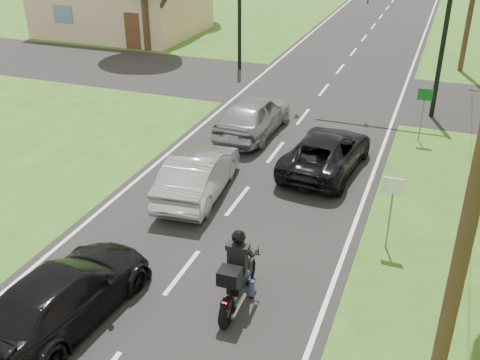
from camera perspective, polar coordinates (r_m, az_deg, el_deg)
name	(u,v)px	position (r m, az deg, el deg)	size (l,w,h in m)	color
ground	(182,273)	(14.56, -5.88, -9.33)	(140.00, 140.00, 0.00)	#345A19
road	(290,133)	(22.81, 5.14, 4.76)	(8.00, 100.00, 0.01)	black
cross_road	(324,90)	(28.30, 8.52, 9.03)	(60.00, 7.00, 0.01)	black
motorcycle_rider	(237,277)	(13.00, -0.27, -9.87)	(0.66, 2.35, 2.02)	black
dark_suv	(327,152)	(19.61, 8.79, 2.87)	(2.23, 4.83, 1.34)	black
silver_sedan	(198,174)	(17.74, -4.26, 0.65)	(1.55, 4.45, 1.46)	#BABAC0
silver_suv	(253,115)	(22.37, 1.36, 6.65)	(1.90, 4.73, 1.61)	#999BA0
dark_car_behind	(64,295)	(13.24, -17.41, -11.04)	(1.93, 4.76, 1.38)	black
traffic_signal	(399,16)	(24.90, 15.89, 15.71)	(6.38, 0.44, 6.00)	black
signal_pole_far	(239,14)	(30.86, -0.05, 16.55)	(0.20, 0.20, 6.00)	black
sign_white	(393,196)	(15.12, 15.24, -1.59)	(0.55, 0.07, 2.12)	slate
sign_green	(424,102)	(22.51, 18.19, 7.53)	(0.55, 0.07, 2.12)	slate
house	(123,6)	(41.13, -11.79, 16.91)	(10.20, 8.00, 4.84)	#CAAC8C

